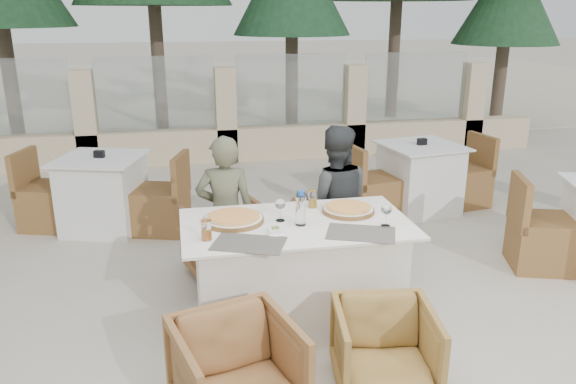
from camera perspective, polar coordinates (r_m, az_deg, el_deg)
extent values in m
plane|color=beige|center=(4.23, 0.24, -13.14)|extent=(80.00, 80.00, 0.00)
cube|color=beige|center=(17.70, -9.06, 10.64)|extent=(30.00, 16.00, 0.01)
cone|color=#224C2A|center=(11.82, 21.44, 17.09)|extent=(1.98, 1.98, 4.50)
cube|color=#59544D|center=(3.59, -4.00, -5.24)|extent=(0.53, 0.45, 0.00)
cube|color=#615B53|center=(3.77, 7.42, -4.16)|extent=(0.53, 0.45, 0.00)
cylinder|color=orange|center=(3.95, -5.54, -2.67)|extent=(0.43, 0.43, 0.06)
cylinder|color=orange|center=(4.14, 6.14, -1.73)|extent=(0.43, 0.43, 0.05)
cylinder|color=#B7D8F0|center=(3.84, 1.30, -1.64)|extent=(0.08, 0.08, 0.25)
cylinder|color=orange|center=(3.65, -8.29, -3.85)|extent=(0.07, 0.07, 0.13)
cylinder|color=yellow|center=(4.21, 2.52, -0.73)|extent=(0.07, 0.07, 0.13)
imported|color=brown|center=(4.80, -5.99, -5.10)|extent=(0.84, 0.85, 0.62)
imported|color=brown|center=(4.91, 3.39, -4.77)|extent=(0.80, 0.81, 0.58)
imported|color=olive|center=(3.23, -5.18, -17.88)|extent=(0.78, 0.79, 0.59)
imported|color=olive|center=(3.49, 9.78, -15.58)|extent=(0.66, 0.67, 0.54)
imported|color=#5C5D44|center=(4.49, -6.35, -2.27)|extent=(0.50, 0.37, 1.28)
imported|color=#36393B|center=(4.70, 4.69, -1.08)|extent=(0.72, 0.61, 1.31)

